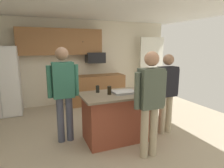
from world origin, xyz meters
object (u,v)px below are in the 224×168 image
(microwave_over_range, at_px, (95,58))
(glass_stout_tall, at_px, (109,90))
(refrigerator, at_px, (1,81))
(person_host_foreground, at_px, (167,89))
(person_guest_right, at_px, (64,88))
(glass_short_whisky, at_px, (98,89))
(mug_ceramic_white, at_px, (145,92))
(person_guest_by_door, at_px, (150,98))
(glass_dark_ale, at_px, (139,86))
(kitchen_island, at_px, (118,116))
(glass_pilsner, at_px, (143,88))
(serving_tray, at_px, (124,92))

(microwave_over_range, distance_m, glass_stout_tall, 2.61)
(refrigerator, distance_m, person_host_foreground, 4.15)
(person_guest_right, height_order, glass_short_whisky, person_guest_right)
(mug_ceramic_white, bearing_deg, person_guest_right, 158.73)
(microwave_over_range, xyz_separation_m, person_guest_by_door, (-0.12, -3.26, -0.45))
(mug_ceramic_white, relative_size, glass_dark_ale, 0.85)
(person_host_foreground, bearing_deg, glass_stout_tall, 1.57)
(microwave_over_range, height_order, glass_dark_ale, microwave_over_range)
(person_host_foreground, xyz_separation_m, glass_short_whisky, (-1.37, 0.35, 0.04))
(glass_short_whisky, bearing_deg, kitchen_island, -33.80)
(mug_ceramic_white, distance_m, glass_dark_ale, 0.40)
(person_guest_right, bearing_deg, glass_dark_ale, 11.21)
(kitchen_island, bearing_deg, glass_dark_ale, 14.85)
(person_host_foreground, relative_size, mug_ceramic_white, 12.29)
(person_guest_right, bearing_deg, glass_pilsner, 5.43)
(kitchen_island, distance_m, glass_stout_tall, 0.56)
(refrigerator, relative_size, person_host_foreground, 1.10)
(microwave_over_range, height_order, person_guest_right, person_guest_right)
(refrigerator, distance_m, glass_short_whisky, 2.90)
(serving_tray, bearing_deg, glass_dark_ale, 22.28)
(microwave_over_range, relative_size, mug_ceramic_white, 4.17)
(glass_short_whisky, bearing_deg, glass_stout_tall, -56.99)
(refrigerator, xyz_separation_m, mug_ceramic_white, (2.70, -2.64, 0.07))
(person_host_foreground, distance_m, glass_dark_ale, 0.57)
(person_guest_right, xyz_separation_m, glass_dark_ale, (1.50, -0.16, -0.04))
(refrigerator, height_order, person_host_foreground, refrigerator)
(kitchen_island, bearing_deg, microwave_over_range, 82.29)
(glass_pilsner, height_order, glass_dark_ale, glass_dark_ale)
(kitchen_island, distance_m, glass_dark_ale, 0.77)
(kitchen_island, distance_m, mug_ceramic_white, 0.72)
(refrigerator, distance_m, glass_stout_tall, 3.18)
(kitchen_island, distance_m, person_guest_by_door, 0.95)
(person_host_foreground, relative_size, glass_dark_ale, 10.47)
(kitchen_island, xyz_separation_m, glass_pilsner, (0.54, -0.01, 0.52))
(refrigerator, height_order, glass_short_whisky, refrigerator)
(person_guest_by_door, bearing_deg, person_host_foreground, -69.02)
(glass_pilsner, bearing_deg, glass_stout_tall, 179.85)
(refrigerator, height_order, person_guest_by_door, refrigerator)
(person_guest_by_door, bearing_deg, glass_short_whisky, 13.19)
(person_guest_by_door, bearing_deg, mug_ceramic_white, -40.49)
(person_host_foreground, height_order, glass_pilsner, person_host_foreground)
(glass_pilsner, bearing_deg, person_host_foreground, -12.70)
(person_guest_by_door, distance_m, glass_dark_ale, 0.94)
(glass_short_whisky, distance_m, serving_tray, 0.52)
(microwave_over_range, xyz_separation_m, glass_dark_ale, (0.20, -2.36, -0.45))
(serving_tray, bearing_deg, person_guest_by_door, -81.89)
(person_guest_right, bearing_deg, serving_tray, 0.43)
(kitchen_island, relative_size, person_host_foreground, 0.85)
(person_guest_by_door, bearing_deg, glass_stout_tall, 12.11)
(kitchen_island, relative_size, person_guest_right, 0.78)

